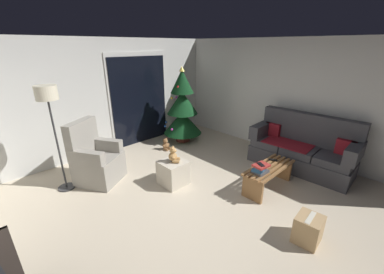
{
  "coord_description": "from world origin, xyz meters",
  "views": [
    {
      "loc": [
        -2.32,
        -2.08,
        2.35
      ],
      "look_at": [
        0.4,
        0.7,
        0.85
      ],
      "focal_mm": 22.47,
      "sensor_mm": 36.0,
      "label": 1
    }
  ],
  "objects_px": {
    "christmas_tree": "(182,109)",
    "cardboard_box_taped_mid_floor": "(308,229)",
    "remote_black": "(273,160)",
    "armchair": "(96,160)",
    "teddy_bear_honey": "(173,155)",
    "remote_white": "(262,166)",
    "ottoman": "(173,172)",
    "cell_phone": "(261,164)",
    "couch": "(302,149)",
    "floor_lamp": "(49,104)",
    "teddy_bear_chestnut_by_tree": "(166,145)",
    "coffee_table": "(269,174)",
    "book_stack": "(260,169)"
  },
  "relations": [
    {
      "from": "couch",
      "to": "cell_phone",
      "type": "bearing_deg",
      "value": 177.19
    },
    {
      "from": "remote_black",
      "to": "cardboard_box_taped_mid_floor",
      "type": "bearing_deg",
      "value": -159.38
    },
    {
      "from": "cardboard_box_taped_mid_floor",
      "to": "ottoman",
      "type": "bearing_deg",
      "value": 98.35
    },
    {
      "from": "armchair",
      "to": "teddy_bear_honey",
      "type": "height_order",
      "value": "armchair"
    },
    {
      "from": "couch",
      "to": "cardboard_box_taped_mid_floor",
      "type": "height_order",
      "value": "couch"
    },
    {
      "from": "book_stack",
      "to": "cell_phone",
      "type": "xyz_separation_m",
      "value": [
        -0.01,
        -0.0,
        0.08
      ]
    },
    {
      "from": "remote_black",
      "to": "teddy_bear_chestnut_by_tree",
      "type": "xyz_separation_m",
      "value": [
        -0.49,
        2.46,
        -0.31
      ]
    },
    {
      "from": "remote_white",
      "to": "teddy_bear_chestnut_by_tree",
      "type": "height_order",
      "value": "remote_white"
    },
    {
      "from": "armchair",
      "to": "cell_phone",
      "type": "bearing_deg",
      "value": -53.88
    },
    {
      "from": "ottoman",
      "to": "cell_phone",
      "type": "bearing_deg",
      "value": -58.61
    },
    {
      "from": "remote_black",
      "to": "ottoman",
      "type": "height_order",
      "value": "remote_black"
    },
    {
      "from": "remote_white",
      "to": "floor_lamp",
      "type": "height_order",
      "value": "floor_lamp"
    },
    {
      "from": "coffee_table",
      "to": "armchair",
      "type": "bearing_deg",
      "value": 130.79
    },
    {
      "from": "ottoman",
      "to": "armchair",
      "type": "bearing_deg",
      "value": 131.11
    },
    {
      "from": "christmas_tree",
      "to": "floor_lamp",
      "type": "distance_m",
      "value": 3.04
    },
    {
      "from": "couch",
      "to": "ottoman",
      "type": "height_order",
      "value": "couch"
    },
    {
      "from": "coffee_table",
      "to": "ottoman",
      "type": "xyz_separation_m",
      "value": [
        -1.08,
        1.26,
        -0.06
      ]
    },
    {
      "from": "armchair",
      "to": "cardboard_box_taped_mid_floor",
      "type": "bearing_deg",
      "value": -69.21
    },
    {
      "from": "coffee_table",
      "to": "remote_black",
      "type": "xyz_separation_m",
      "value": [
        0.25,
        0.07,
        0.15
      ]
    },
    {
      "from": "teddy_bear_chestnut_by_tree",
      "to": "cardboard_box_taped_mid_floor",
      "type": "distance_m",
      "value": 3.55
    },
    {
      "from": "book_stack",
      "to": "cardboard_box_taped_mid_floor",
      "type": "relative_size",
      "value": 0.77
    },
    {
      "from": "remote_white",
      "to": "teddy_bear_honey",
      "type": "relative_size",
      "value": 0.55
    },
    {
      "from": "couch",
      "to": "christmas_tree",
      "type": "bearing_deg",
      "value": 104.73
    },
    {
      "from": "coffee_table",
      "to": "cardboard_box_taped_mid_floor",
      "type": "bearing_deg",
      "value": -127.56
    },
    {
      "from": "cell_phone",
      "to": "christmas_tree",
      "type": "distance_m",
      "value": 2.79
    },
    {
      "from": "couch",
      "to": "teddy_bear_honey",
      "type": "height_order",
      "value": "couch"
    },
    {
      "from": "coffee_table",
      "to": "cell_phone",
      "type": "bearing_deg",
      "value": 179.83
    },
    {
      "from": "book_stack",
      "to": "coffee_table",
      "type": "bearing_deg",
      "value": -1.08
    },
    {
      "from": "cardboard_box_taped_mid_floor",
      "to": "teddy_bear_chestnut_by_tree",
      "type": "bearing_deg",
      "value": 81.67
    },
    {
      "from": "remote_white",
      "to": "armchair",
      "type": "relative_size",
      "value": 0.14
    },
    {
      "from": "ottoman",
      "to": "teddy_bear_honey",
      "type": "relative_size",
      "value": 1.54
    },
    {
      "from": "cell_phone",
      "to": "teddy_bear_honey",
      "type": "xyz_separation_m",
      "value": [
        -0.76,
        1.25,
        -0.01
      ]
    },
    {
      "from": "remote_white",
      "to": "armchair",
      "type": "xyz_separation_m",
      "value": [
        -1.9,
        2.24,
        -0.02
      ]
    },
    {
      "from": "remote_black",
      "to": "christmas_tree",
      "type": "height_order",
      "value": "christmas_tree"
    },
    {
      "from": "remote_black",
      "to": "teddy_bear_honey",
      "type": "bearing_deg",
      "value": 112.57
    },
    {
      "from": "coffee_table",
      "to": "cardboard_box_taped_mid_floor",
      "type": "distance_m",
      "value": 1.23
    },
    {
      "from": "remote_black",
      "to": "armchair",
      "type": "relative_size",
      "value": 0.14
    },
    {
      "from": "remote_white",
      "to": "floor_lamp",
      "type": "bearing_deg",
      "value": 111.45
    },
    {
      "from": "floor_lamp",
      "to": "teddy_bear_honey",
      "type": "height_order",
      "value": "floor_lamp"
    },
    {
      "from": "coffee_table",
      "to": "book_stack",
      "type": "relative_size",
      "value": 3.95
    },
    {
      "from": "couch",
      "to": "teddy_bear_chestnut_by_tree",
      "type": "xyz_separation_m",
      "value": [
        -1.4,
        2.61,
        -0.28
      ]
    },
    {
      "from": "remote_black",
      "to": "remote_white",
      "type": "bearing_deg",
      "value": 153.72
    },
    {
      "from": "cardboard_box_taped_mid_floor",
      "to": "couch",
      "type": "bearing_deg",
      "value": 25.27
    },
    {
      "from": "ottoman",
      "to": "remote_white",
      "type": "bearing_deg",
      "value": -50.5
    },
    {
      "from": "christmas_tree",
      "to": "cardboard_box_taped_mid_floor",
      "type": "height_order",
      "value": "christmas_tree"
    },
    {
      "from": "couch",
      "to": "armchair",
      "type": "xyz_separation_m",
      "value": [
        -3.16,
        2.39,
        0.0
      ]
    },
    {
      "from": "ottoman",
      "to": "cardboard_box_taped_mid_floor",
      "type": "bearing_deg",
      "value": -81.65
    },
    {
      "from": "couch",
      "to": "christmas_tree",
      "type": "relative_size",
      "value": 1.05
    },
    {
      "from": "remote_black",
      "to": "armchair",
      "type": "distance_m",
      "value": 3.17
    },
    {
      "from": "coffee_table",
      "to": "armchair",
      "type": "height_order",
      "value": "armchair"
    }
  ]
}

